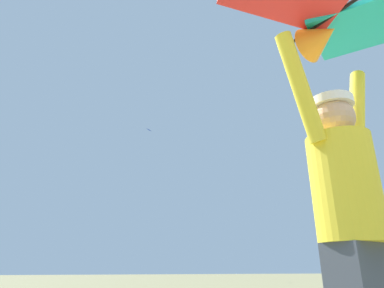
# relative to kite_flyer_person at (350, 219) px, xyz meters

# --- Properties ---
(kite_flyer_person) EXTENTS (0.81, 0.39, 1.92)m
(kite_flyer_person) POSITION_rel_kite_flyer_person_xyz_m (0.00, 0.00, 0.00)
(kite_flyer_person) COLOR #424751
(kite_flyer_person) RESTS_ON ground
(held_stunt_kite) EXTENTS (1.60, 0.96, 0.38)m
(held_stunt_kite) POSITION_rel_kite_flyer_person_xyz_m (0.01, -0.06, 1.24)
(held_stunt_kite) COLOR black
(distant_kite_blue_far_center) EXTENTS (0.47, 0.43, 0.32)m
(distant_kite_blue_far_center) POSITION_rel_kite_flyer_person_xyz_m (6.87, 26.87, 12.13)
(distant_kite_blue_far_center) COLOR blue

